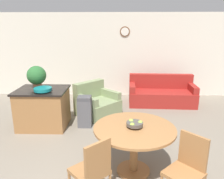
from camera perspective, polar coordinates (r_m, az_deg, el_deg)
name	(u,v)px	position (r m, az deg, el deg)	size (l,w,h in m)	color
wall_back	(113,55)	(7.28, 0.39, 8.93)	(8.00, 0.09, 2.70)	silver
dining_table	(134,138)	(3.44, 5.84, -12.43)	(1.25, 1.25, 0.77)	#9E6B3D
dining_chair_near_left	(93,168)	(2.95, -5.07, -19.86)	(0.59, 0.59, 0.92)	#9E6B3D
dining_chair_near_right	(187,167)	(3.13, 19.07, -18.49)	(0.59, 0.59, 0.92)	#9E6B3D
fruit_bowl	(135,124)	(3.34, 5.94, -8.90)	(0.25, 0.25, 0.11)	#4C4742
kitchen_island	(43,108)	(5.27, -17.50, -4.59)	(1.12, 0.91, 0.89)	#9E6B3D
teal_bowl	(43,89)	(4.91, -17.62, 0.05)	(0.38, 0.38, 0.09)	#147A7F
potted_plant	(37,76)	(5.29, -19.10, 3.42)	(0.43, 0.43, 0.50)	#A36642
trash_bin	(85,111)	(5.11, -7.10, -5.72)	(0.31, 0.29, 0.72)	#56565B
couch	(161,94)	(6.73, 12.78, -1.26)	(1.95, 0.92, 0.86)	maroon
armchair	(97,104)	(5.79, -4.05, -3.76)	(1.29, 1.29, 0.84)	gray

